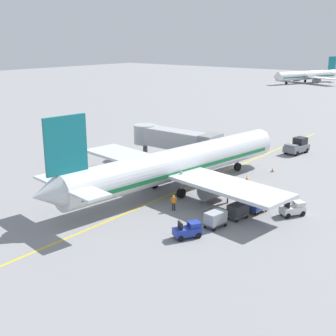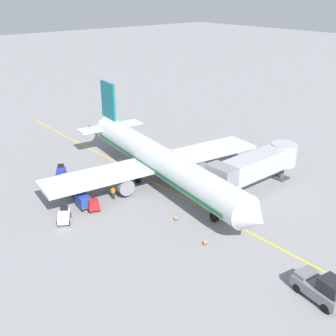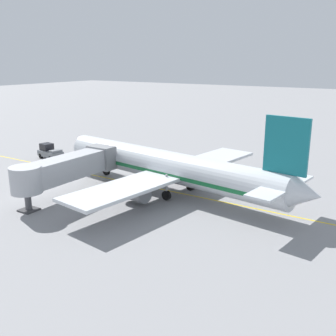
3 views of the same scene
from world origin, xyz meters
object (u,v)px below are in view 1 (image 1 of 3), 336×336
at_px(baggage_cart_second_in_train, 238,210).
at_px(safety_cone_nose_right, 273,170).
at_px(jet_bridge, 174,139).
at_px(baggage_tug_spare, 293,209).
at_px(ground_crew_loader, 174,202).
at_px(safety_cone_nose_left, 247,178).
at_px(distant_taxiing_airliner, 307,75).
at_px(baggage_cart_third_in_train, 215,218).
at_px(baggage_cart_front, 258,204).
at_px(parked_airliner, 178,164).
at_px(ground_crew_wing_walker, 228,195).
at_px(baggage_tug_lead, 256,202).
at_px(pushback_tractor, 297,146).
at_px(baggage_tug_trailing, 188,230).

height_order(baggage_cart_second_in_train, safety_cone_nose_right, baggage_cart_second_in_train).
xyz_separation_m(jet_bridge, baggage_tug_spare, (21.90, -8.31, -2.74)).
relative_size(jet_bridge, safety_cone_nose_right, 24.52).
bearing_deg(ground_crew_loader, safety_cone_nose_right, 84.88).
bearing_deg(safety_cone_nose_left, distant_taxiing_airliner, 109.10).
bearing_deg(baggage_cart_third_in_train, baggage_tug_spare, 58.78).
xyz_separation_m(baggage_tug_spare, distant_taxiing_airliner, (-53.76, 135.34, 2.31)).
bearing_deg(baggage_cart_front, parked_airliner, 177.05).
height_order(ground_crew_loader, distant_taxiing_airliner, distant_taxiing_airliner).
bearing_deg(safety_cone_nose_right, ground_crew_wing_walker, -83.91).
distance_m(baggage_tug_lead, ground_crew_loader, 8.83).
relative_size(baggage_tug_lead, distant_taxiing_airliner, 0.08).
relative_size(pushback_tractor, baggage_cart_third_in_train, 1.57).
bearing_deg(pushback_tractor, parked_airliner, -98.62).
bearing_deg(safety_cone_nose_left, ground_crew_loader, -93.42).
height_order(jet_bridge, baggage_tug_spare, jet_bridge).
height_order(pushback_tractor, safety_cone_nose_left, pushback_tractor).
xyz_separation_m(baggage_tug_lead, ground_crew_loader, (-6.45, -6.04, 0.24)).
relative_size(baggage_cart_front, ground_crew_loader, 1.76).
xyz_separation_m(parked_airliner, baggage_tug_lead, (10.22, 0.40, -2.47)).
relative_size(pushback_tractor, baggage_cart_second_in_train, 1.57).
xyz_separation_m(parked_airliner, baggage_tug_spare, (14.14, 0.96, -2.47)).
distance_m(baggage_tug_lead, distant_taxiing_airliner, 144.77).
distance_m(baggage_cart_third_in_train, distant_taxiing_airliner, 151.11).
bearing_deg(pushback_tractor, distant_taxiing_airliner, 111.48).
xyz_separation_m(parked_airliner, jet_bridge, (-7.76, 9.27, 0.27)).
height_order(parked_airliner, baggage_tug_lead, parked_airliner).
bearing_deg(distant_taxiing_airliner, pushback_tractor, -68.52).
xyz_separation_m(parked_airliner, distant_taxiing_airliner, (-39.63, 136.30, -0.16)).
bearing_deg(baggage_cart_second_in_train, baggage_tug_trailing, -101.07).
xyz_separation_m(ground_crew_loader, distant_taxiing_airliner, (-43.40, 141.93, 2.07)).
height_order(baggage_tug_lead, baggage_cart_front, baggage_tug_lead).
height_order(baggage_tug_trailing, baggage_cart_front, baggage_tug_trailing).
bearing_deg(ground_crew_loader, baggage_cart_second_in_train, 19.30).
height_order(baggage_tug_trailing, baggage_tug_spare, same).
bearing_deg(baggage_tug_lead, ground_crew_loader, -136.88).
distance_m(safety_cone_nose_right, distant_taxiing_airliner, 130.48).
xyz_separation_m(baggage_tug_lead, safety_cone_nose_left, (-5.60, 8.09, -0.42)).
bearing_deg(ground_crew_wing_walker, ground_crew_loader, -120.77).
bearing_deg(safety_cone_nose_right, ground_crew_loader, -95.12).
bearing_deg(pushback_tractor, ground_crew_wing_walker, -83.08).
bearing_deg(distant_taxiing_airliner, ground_crew_wing_walker, -71.12).
bearing_deg(baggage_tug_trailing, distant_taxiing_airliner, 108.34).
bearing_deg(ground_crew_loader, distant_taxiing_airliner, 107.00).
height_order(ground_crew_wing_walker, distant_taxiing_airliner, distant_taxiing_airliner).
xyz_separation_m(baggage_cart_front, baggage_cart_third_in_train, (-1.30, -6.01, 0.00)).
distance_m(jet_bridge, safety_cone_nose_right, 14.43).
distance_m(pushback_tractor, safety_cone_nose_left, 17.22).
relative_size(baggage_cart_front, baggage_cart_second_in_train, 1.00).
distance_m(parked_airliner, baggage_cart_second_in_train, 10.96).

